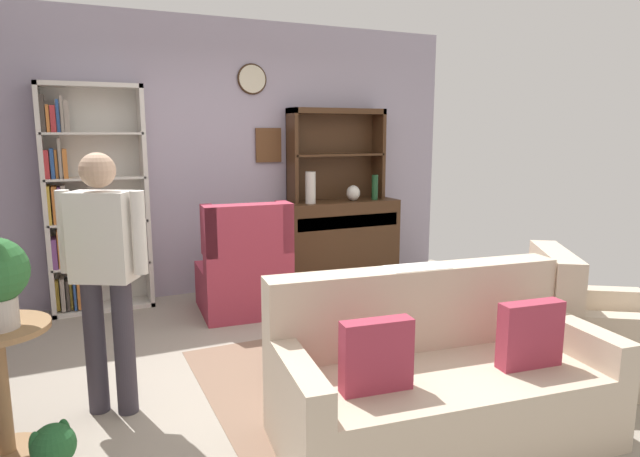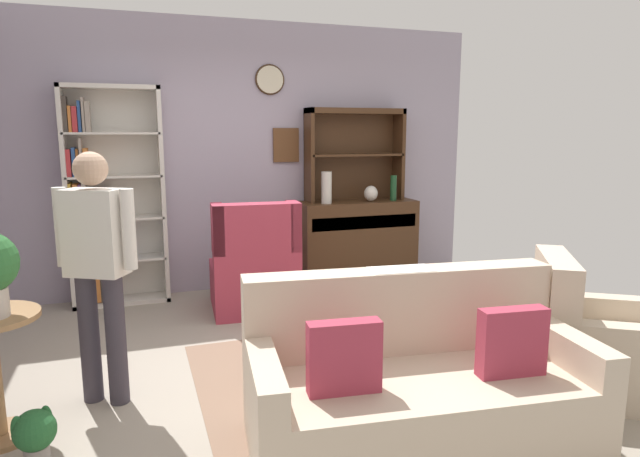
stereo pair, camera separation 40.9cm
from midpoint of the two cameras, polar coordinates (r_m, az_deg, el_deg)
The scene contains 16 objects.
ground_plane at distance 4.20m, azimuth 2.45°, elevation -13.56°, with size 5.40×4.60×0.02m, color #9E9384.
wall_back at distance 5.89m, azimuth -5.07°, elevation 7.41°, with size 5.00×0.09×2.80m.
area_rug at distance 4.02m, azimuth 6.80°, elevation -14.55°, with size 2.21×1.69×0.01m, color #846651.
bookshelf at distance 5.56m, azimuth -19.35°, elevation 2.65°, with size 0.90×0.30×2.10m.
sideboard at distance 6.11m, azimuth 5.78°, elevation -0.97°, with size 1.30×0.45×0.92m.
sideboard_hutch at distance 6.10m, azimuth 5.53°, elevation 8.95°, with size 1.10×0.26×1.00m.
vase_tall at distance 5.80m, azimuth 2.70°, elevation 4.26°, with size 0.11×0.11×0.34m, color beige.
vase_round at distance 6.03m, azimuth 7.26°, elevation 3.62°, with size 0.15×0.15×0.17m, color beige.
bottle_wine at distance 6.12m, azimuth 9.55°, elevation 4.18°, with size 0.07×0.07×0.28m, color #194223.
couch_floral at distance 3.15m, azimuth 13.77°, elevation -15.82°, with size 1.89×1.05×0.90m.
armchair_floral at distance 4.15m, azimuth 29.17°, elevation -10.74°, with size 1.06×1.05×0.88m.
wingback_chair at distance 5.15m, azimuth -4.56°, elevation -4.48°, with size 0.84×0.86×1.05m.
potted_plant_small at distance 3.20m, azimuth -24.19°, elevation -18.94°, with size 0.21×0.21×0.29m.
person_reading at distance 3.49m, azimuth -19.12°, elevation -3.21°, with size 0.49×0.34×1.56m.
coffee_table at distance 3.90m, azimuth 5.74°, elevation -9.76°, with size 0.80×0.50×0.42m.
book_stack at distance 3.93m, azimuth 7.50°, elevation -7.91°, with size 0.21×0.15×0.10m.
Camera 2 is at (-1.23, -3.66, 1.68)m, focal length 30.78 mm.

